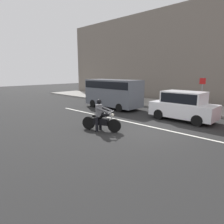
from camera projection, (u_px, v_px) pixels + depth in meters
ground_plane at (147, 132)px, 10.03m from camera, size 80.00×80.00×0.00m
sidewalk_slab at (205, 109)px, 15.65m from camera, size 40.00×4.40×0.14m
building_facade at (224, 52)px, 17.15m from camera, size 40.00×1.40×9.29m
lane_marking_stripe at (162, 129)px, 10.44m from camera, size 18.00×0.14×0.01m
motorcycle_with_rider_gray at (101, 118)px, 10.06m from camera, size 2.01×0.98×1.61m
parked_van_slate_gray at (113, 92)px, 16.35m from camera, size 4.87×1.96×2.34m
parked_hatchback_white at (183, 106)px, 12.18m from camera, size 3.87×1.76×1.80m
street_sign_post at (202, 90)px, 14.79m from camera, size 0.44×0.08×2.40m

